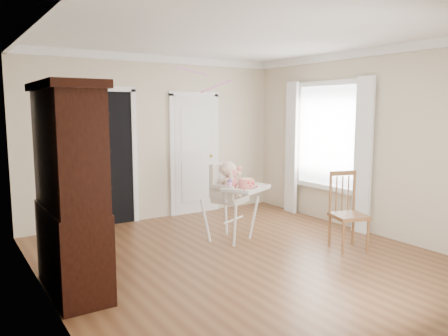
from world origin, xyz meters
TOP-DOWN VIEW (x-y plane):
  - floor at (0.00, 0.00)m, footprint 5.00×5.00m
  - ceiling at (0.00, 0.00)m, footprint 5.00×5.00m
  - wall_back at (0.00, 2.50)m, footprint 4.50×0.00m
  - wall_left at (-2.25, 0.00)m, footprint 0.00×5.00m
  - wall_right at (2.25, 0.00)m, footprint 0.00×5.00m
  - crown_molding at (0.00, 0.00)m, footprint 4.50×5.00m
  - doorway at (-0.90, 2.48)m, footprint 1.06×0.05m
  - closet_door at (0.70, 2.48)m, footprint 0.96×0.09m
  - window_right at (2.18, 0.80)m, footprint 0.13×1.84m
  - high_chair at (0.30, 0.75)m, footprint 0.88×0.96m
  - baby at (0.29, 0.78)m, footprint 0.38×0.29m
  - cake at (0.42, 0.53)m, footprint 0.28×0.28m
  - sippy_cup at (0.17, 0.57)m, footprint 0.07×0.07m
  - china_cabinet at (-1.99, 0.18)m, footprint 0.55×1.24m
  - dining_chair at (1.39, -0.39)m, footprint 0.52×0.52m
  - streamer at (-0.20, 0.92)m, footprint 0.33×0.40m

SIDE VIEW (x-z plane):
  - floor at x=0.00m, z-range 0.00..0.00m
  - dining_chair at x=1.39m, z-range -0.03..0.98m
  - high_chair at x=0.30m, z-range 0.13..1.24m
  - cake at x=0.42m, z-range 0.77..0.90m
  - sippy_cup at x=0.17m, z-range 0.76..0.92m
  - baby at x=0.29m, z-range 0.60..1.11m
  - closet_door at x=0.70m, z-range -0.04..2.09m
  - china_cabinet at x=-1.99m, z-range 0.00..2.09m
  - doorway at x=-0.90m, z-range 0.00..2.22m
  - window_right at x=2.18m, z-range 0.14..2.44m
  - wall_back at x=0.00m, z-range -0.90..3.60m
  - wall_left at x=-2.25m, z-range -1.15..3.85m
  - wall_right at x=2.25m, z-range -1.15..3.85m
  - streamer at x=-0.20m, z-range 2.25..2.40m
  - crown_molding at x=0.00m, z-range 2.58..2.70m
  - ceiling at x=0.00m, z-range 2.70..2.70m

